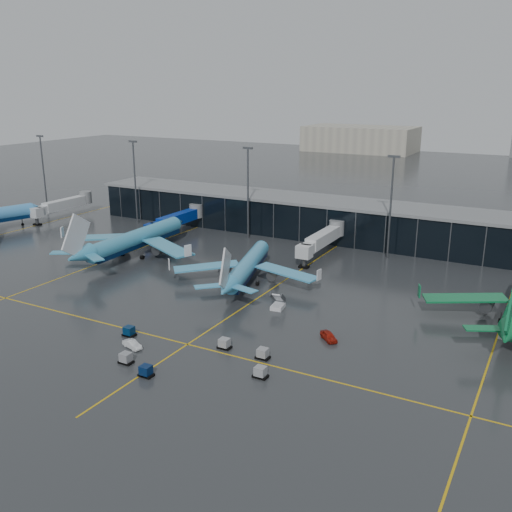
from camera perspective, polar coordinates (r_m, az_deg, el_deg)
The scene contains 11 objects.
ground at distance 113.31m, azimuth -6.62°, elevation -4.86°, with size 600.00×600.00×0.00m, color #282B2D.
terminal_pier at distance 163.97m, azimuth 5.86°, elevation 3.92°, with size 142.00×17.00×10.70m.
jet_bridges at distance 165.02m, azimuth -8.08°, elevation 3.61°, with size 94.00×27.50×7.20m.
flood_masts at distance 149.55m, azimuth 5.92°, elevation 5.96°, with size 203.00×0.50×25.50m.
taxi_lines at distance 116.78m, azimuth 0.42°, elevation -4.07°, with size 220.00×120.00×0.02m.
airliner_arkefly at distance 146.09m, azimuth -11.90°, elevation 2.71°, with size 40.14×45.72×14.05m, color #3A96BF, non-canonical shape.
airliner_klm_near at distance 123.62m, azimuth -0.86°, elevation 0.02°, with size 33.98×38.70×11.89m, color #3F9FD0, non-canonical shape.
baggage_carts at distance 91.55m, azimuth -6.56°, elevation -9.77°, with size 28.93×15.08×1.70m.
mobile_airstair at distance 110.45m, azimuth 2.21°, elevation -4.90°, with size 2.62×3.47×3.45m.
service_van_red at distance 98.06m, azimuth 7.29°, elevation -7.96°, with size 1.71×4.25×1.45m, color #9C170C.
service_van_white at distance 96.74m, azimuth -12.27°, elevation -8.63°, with size 1.37×3.93×1.29m, color silver.
Camera 1 is at (61.58, -85.66, 41.34)m, focal length 40.00 mm.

